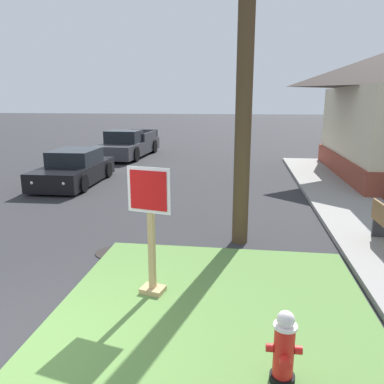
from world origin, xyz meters
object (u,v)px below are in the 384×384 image
at_px(fire_hydrant, 284,349).
at_px(stop_sign, 151,235).
at_px(pickup_truck_charcoal, 129,145).
at_px(manhole_cover, 113,253).
at_px(parked_sedan_black, 74,169).

bearing_deg(fire_hydrant, stop_sign, 137.34).
bearing_deg(pickup_truck_charcoal, fire_hydrant, -67.68).
distance_m(stop_sign, manhole_cover, 2.28).
height_order(manhole_cover, pickup_truck_charcoal, pickup_truck_charcoal).
relative_size(fire_hydrant, manhole_cover, 1.20).
height_order(manhole_cover, parked_sedan_black, parked_sedan_black).
relative_size(parked_sedan_black, pickup_truck_charcoal, 0.75).
bearing_deg(fire_hydrant, manhole_cover, 132.79).
bearing_deg(fire_hydrant, parked_sedan_black, 125.19).
bearing_deg(stop_sign, manhole_cover, 127.12).
height_order(parked_sedan_black, pickup_truck_charcoal, pickup_truck_charcoal).
bearing_deg(parked_sedan_black, pickup_truck_charcoal, 90.14).
xyz_separation_m(stop_sign, manhole_cover, (-1.22, 1.62, -1.03)).
bearing_deg(pickup_truck_charcoal, parked_sedan_black, -89.86).
height_order(fire_hydrant, manhole_cover, fire_hydrant).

